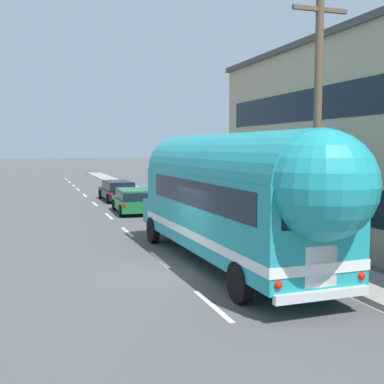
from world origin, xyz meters
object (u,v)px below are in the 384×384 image
object	(u,v)px
car_lead	(134,199)
utility_pole	(317,123)
painted_bus	(233,194)
car_second	(117,189)

from	to	relation	value
car_lead	utility_pole	bearing A→B (deg)	-79.40
utility_pole	painted_bus	distance (m)	3.28
car_lead	painted_bus	bearing A→B (deg)	-88.94
car_second	utility_pole	bearing A→B (deg)	-83.26
painted_bus	car_second	world-z (taller)	painted_bus
car_lead	car_second	size ratio (longest dim) A/B	0.91
painted_bus	car_second	xyz separation A→B (m)	(-0.05, 20.06, -1.51)
car_lead	car_second	distance (m)	6.60
painted_bus	car_lead	size ratio (longest dim) A/B	2.85
car_lead	car_second	world-z (taller)	same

